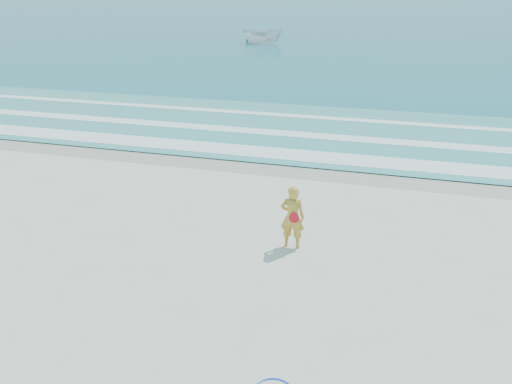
# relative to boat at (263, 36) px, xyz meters

# --- Properties ---
(ground) EXTENTS (400.00, 400.00, 0.00)m
(ground) POSITION_rel_boat_xyz_m (10.42, -46.95, -0.88)
(ground) COLOR silver
(ground) RESTS_ON ground
(wet_sand) EXTENTS (400.00, 2.40, 0.00)m
(wet_sand) POSITION_rel_boat_xyz_m (10.42, -37.95, -0.88)
(wet_sand) COLOR #B2A893
(wet_sand) RESTS_ON ground
(ocean) EXTENTS (400.00, 190.00, 0.04)m
(ocean) POSITION_rel_boat_xyz_m (10.42, 58.05, -0.86)
(ocean) COLOR #19727F
(ocean) RESTS_ON ground
(shallow) EXTENTS (400.00, 10.00, 0.01)m
(shallow) POSITION_rel_boat_xyz_m (10.42, -32.95, -0.84)
(shallow) COLOR #59B7AD
(shallow) RESTS_ON ocean
(foam_near) EXTENTS (400.00, 1.40, 0.01)m
(foam_near) POSITION_rel_boat_xyz_m (10.42, -36.65, -0.83)
(foam_near) COLOR white
(foam_near) RESTS_ON shallow
(foam_mid) EXTENTS (400.00, 0.90, 0.01)m
(foam_mid) POSITION_rel_boat_xyz_m (10.42, -33.75, -0.83)
(foam_mid) COLOR white
(foam_mid) RESTS_ON shallow
(foam_far) EXTENTS (400.00, 0.60, 0.01)m
(foam_far) POSITION_rel_boat_xyz_m (10.42, -30.45, -0.83)
(foam_far) COLOR white
(foam_far) RESTS_ON shallow
(boat) EXTENTS (4.66, 2.95, 1.68)m
(boat) POSITION_rel_boat_xyz_m (0.00, 0.00, 0.00)
(boat) COLOR white
(boat) RESTS_ON ocean
(woman) EXTENTS (0.65, 0.44, 1.76)m
(woman) POSITION_rel_boat_xyz_m (12.20, -44.06, 0.00)
(woman) COLOR gold
(woman) RESTS_ON ground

